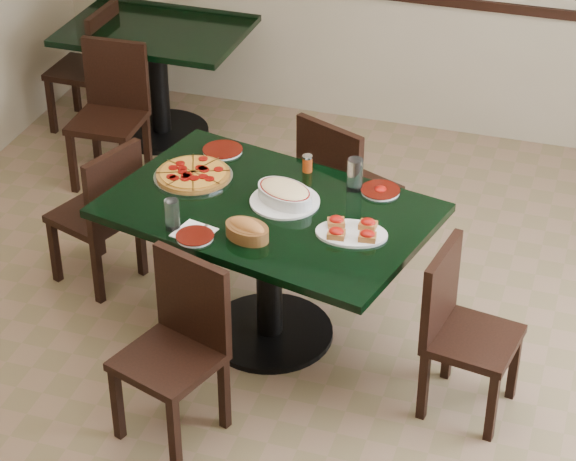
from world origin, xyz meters
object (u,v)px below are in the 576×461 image
(chair_near, at_px, (179,340))
(bruschetta_platter, at_px, (352,231))
(main_table, at_px, (269,240))
(bread_basket, at_px, (247,230))
(back_chair_left, at_px, (92,62))
(lasagna_casserole, at_px, (285,194))
(pepperoni_pizza, at_px, (193,174))
(chair_left, at_px, (103,209))
(chair_far, at_px, (341,185))
(chair_right, at_px, (459,324))
(back_chair_near, at_px, (112,106))
(back_table, at_px, (157,61))

(chair_near, height_order, bruschetta_platter, chair_near)
(main_table, relative_size, bread_basket, 6.51)
(back_chair_left, bearing_deg, lasagna_casserole, 48.46)
(pepperoni_pizza, bearing_deg, chair_left, 176.50)
(main_table, bearing_deg, chair_left, -177.40)
(back_chair_left, xyz_separation_m, bruschetta_platter, (2.24, -1.92, 0.30))
(bread_basket, bearing_deg, pepperoni_pizza, 154.52)
(back_chair_left, distance_m, bread_basket, 2.77)
(chair_far, relative_size, chair_left, 1.08)
(chair_right, distance_m, bruschetta_platter, 0.63)
(main_table, height_order, bread_basket, bread_basket)
(back_chair_left, xyz_separation_m, bread_basket, (1.80, -2.08, 0.32))
(main_table, xyz_separation_m, pepperoni_pizza, (-0.44, 0.15, 0.20))
(pepperoni_pizza, bearing_deg, chair_right, -15.02)
(bruschetta_platter, bearing_deg, main_table, 158.13)
(main_table, relative_size, chair_right, 2.04)
(back_chair_left, bearing_deg, chair_left, 29.05)
(chair_right, distance_m, back_chair_near, 2.79)
(main_table, xyz_separation_m, back_chair_near, (-1.41, 1.24, -0.09))
(chair_far, height_order, back_chair_left, chair_far)
(back_table, distance_m, chair_near, 2.83)
(chair_far, bearing_deg, back_chair_near, 5.83)
(chair_right, relative_size, lasagna_casserole, 2.31)
(chair_near, xyz_separation_m, lasagna_casserole, (0.23, 0.79, 0.33))
(lasagna_casserole, bearing_deg, back_table, 154.37)
(main_table, xyz_separation_m, back_table, (-1.37, 1.84, -0.04))
(chair_near, xyz_separation_m, back_chair_left, (-1.64, 2.53, 0.00))
(chair_near, xyz_separation_m, back_chair_near, (-1.24, 1.97, 0.01))
(chair_left, distance_m, lasagna_casserole, 1.08)
(main_table, bearing_deg, back_table, 139.89)
(back_chair_left, height_order, bruschetta_platter, back_chair_left)
(back_chair_near, relative_size, pepperoni_pizza, 2.22)
(chair_right, xyz_separation_m, pepperoni_pizza, (-1.40, 0.37, 0.32))
(chair_far, distance_m, bruschetta_platter, 0.92)
(main_table, bearing_deg, chair_far, 90.63)
(lasagna_casserole, bearing_deg, back_chair_near, 166.91)
(chair_right, bearing_deg, pepperoni_pizza, 84.38)
(bruschetta_platter, bearing_deg, back_chair_left, 132.65)
(back_table, xyz_separation_m, chair_near, (1.20, -2.57, -0.06))
(chair_near, bearing_deg, chair_right, 42.82)
(chair_far, bearing_deg, chair_left, 49.76)
(back_table, relative_size, chair_left, 1.40)
(bruschetta_platter, bearing_deg, chair_right, -18.33)
(chair_near, bearing_deg, lasagna_casserole, 92.76)
(main_table, relative_size, back_chair_left, 1.96)
(main_table, distance_m, back_chair_left, 2.56)
(pepperoni_pizza, bearing_deg, chair_far, 43.57)
(chair_near, height_order, back_chair_left, back_chair_left)
(main_table, height_order, chair_far, chair_far)
(pepperoni_pizza, height_order, bread_basket, bread_basket)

